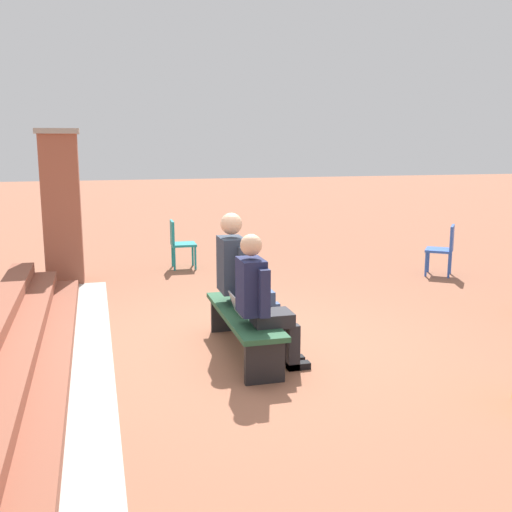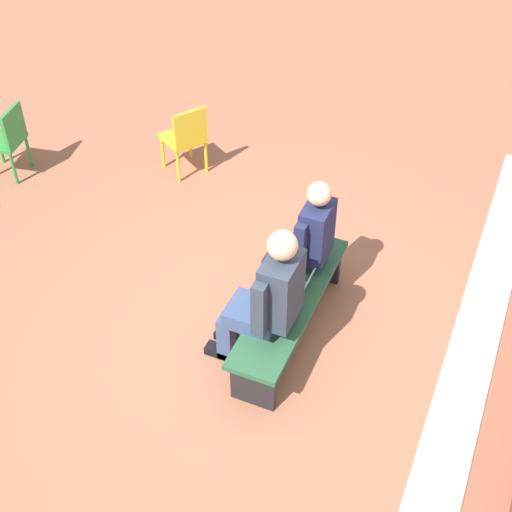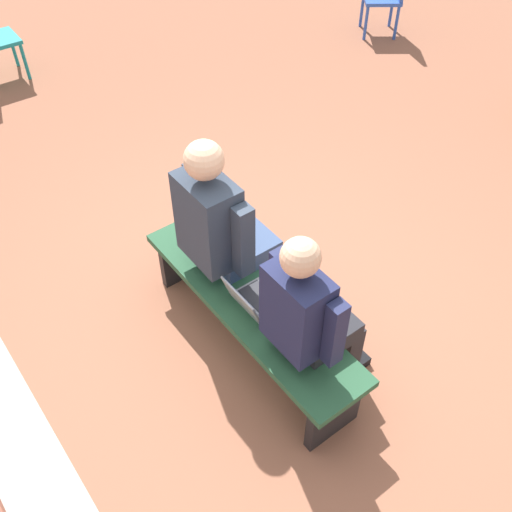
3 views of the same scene
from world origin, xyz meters
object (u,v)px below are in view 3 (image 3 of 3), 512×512
(bench, at_px, (250,310))
(person_adult, at_px, (225,228))
(person_student, at_px, (310,315))
(laptop, at_px, (253,301))

(bench, xyz_separation_m, person_adult, (0.36, -0.07, 0.40))
(bench, relative_size, person_adult, 1.25)
(bench, bearing_deg, person_adult, -11.59)
(bench, xyz_separation_m, person_student, (-0.47, -0.07, 0.36))
(bench, height_order, person_adult, person_adult)
(person_student, distance_m, person_adult, 0.82)
(person_adult, distance_m, laptop, 0.49)
(person_student, relative_size, person_adult, 0.93)
(person_student, bearing_deg, person_adult, -0.42)
(laptop, bearing_deg, person_adult, -11.82)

